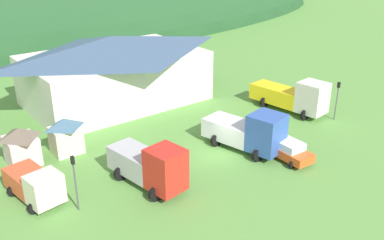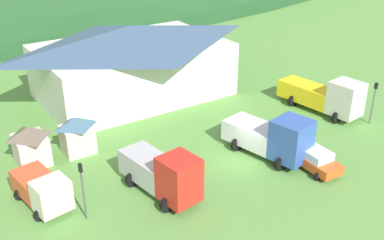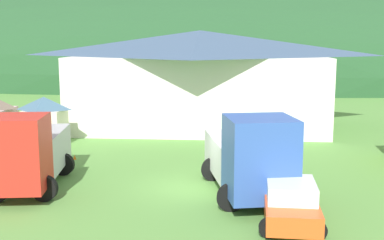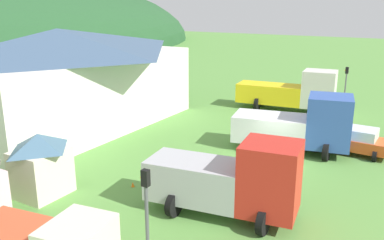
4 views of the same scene
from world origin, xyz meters
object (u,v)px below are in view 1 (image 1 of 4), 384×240
Objects in this scene: light_truck_cream at (36,184)px; play_shed_cream at (66,135)px; crane_truck_red at (151,165)px; traffic_cone_near_pickup at (117,157)px; traffic_light_east at (337,97)px; play_shed_pink at (21,145)px; service_pickup_orange at (284,149)px; flatbed_truck_yellow at (294,96)px; depot_building at (114,69)px; traffic_light_west at (75,178)px; box_truck_blue at (250,131)px.

play_shed_cream is at bearing 132.42° from light_truck_cream.
crane_truck_red is 13.69× the size of traffic_cone_near_pickup.
play_shed_cream is 0.45× the size of crane_truck_red.
traffic_light_east is at bearing 80.12° from crane_truck_red.
play_shed_pink is (-3.54, 0.36, -0.01)m from play_shed_cream.
play_shed_pink is at bearing 162.47° from light_truck_cream.
light_truck_cream reaches higher than service_pickup_orange.
play_shed_pink is 26.54m from flatbed_truck_yellow.
light_truck_cream is (-0.92, -5.88, -0.34)m from play_shed_pink.
depot_building is 2.84× the size of crane_truck_red.
play_shed_pink is 0.36× the size of flatbed_truck_yellow.
traffic_light_west is 8.00m from traffic_cone_near_pickup.
flatbed_truck_yellow is 19.63m from traffic_cone_near_pickup.
box_truck_blue is 14.86× the size of traffic_cone_near_pickup.
depot_building is 20.93m from service_pickup_orange.
box_truck_blue is 1.84× the size of traffic_light_west.
traffic_light_west is at bearing -84.61° from play_shed_pink.
play_shed_cream is at bearing -171.10° from crane_truck_red.
play_shed_cream is 1.01× the size of play_shed_pink.
flatbed_truck_yellow reaches higher than crane_truck_red.
service_pickup_orange is 16.98m from traffic_light_west.
play_shed_cream is at bearing -138.04° from box_truck_blue.
play_shed_cream is 3.56m from play_shed_pink.
traffic_light_west is at bearing 177.51° from traffic_light_east.
light_truck_cream is at bearing -96.79° from flatbed_truck_yellow.
traffic_light_west reaches higher than play_shed_pink.
flatbed_truck_yellow reaches higher than service_pickup_orange.
traffic_light_east is (11.56, -0.41, 0.63)m from box_truck_blue.
depot_building reaches higher than service_pickup_orange.
traffic_cone_near_pickup is at bearing -29.28° from play_shed_pink.
crane_truck_red is at bearing -103.07° from box_truck_blue.
crane_truck_red is 5.53m from traffic_light_west.
traffic_light_west reaches higher than traffic_cone_near_pickup.
crane_truck_red is 1.29× the size of service_pickup_orange.
flatbed_truck_yellow is 2.10× the size of traffic_light_west.
light_truck_cream is (-13.67, -13.88, -2.51)m from depot_building.
depot_building is 6.27× the size of play_shed_cream.
traffic_cone_near_pickup is (-10.91, 8.58, -0.83)m from service_pickup_orange.
play_shed_pink is at bearing 150.72° from traffic_cone_near_pickup.
crane_truck_red is at bearing -91.73° from traffic_cone_near_pickup.
play_shed_cream reaches higher than play_shed_pink.
service_pickup_orange is (1.39, -2.72, -0.96)m from box_truck_blue.
service_pickup_orange is at bearing -35.10° from play_shed_pink.
box_truck_blue is (15.97, -9.48, 0.19)m from play_shed_pink.
service_pickup_orange is (13.82, -11.84, -0.78)m from play_shed_cream.
flatbed_truck_yellow is at bearing 6.24° from traffic_light_west.
service_pickup_orange is at bearing 62.33° from light_truck_cream.
traffic_light_west is at bearing -125.46° from depot_building.
traffic_cone_near_pickup is (-21.08, 6.28, -2.42)m from traffic_light_east.
flatbed_truck_yellow reaches higher than play_shed_pink.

